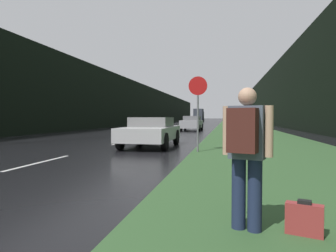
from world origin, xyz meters
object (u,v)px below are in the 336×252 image
(car_passing_far, at_px, (192,123))
(suitcase, at_px, (304,220))
(car_passing_near, at_px, (151,131))
(delivery_truck, at_px, (199,115))
(stop_sign, at_px, (198,106))
(hitchhiker_with_backpack, at_px, (246,149))

(car_passing_far, bearing_deg, suitcase, 99.19)
(suitcase, height_order, car_passing_far, car_passing_far)
(car_passing_near, height_order, car_passing_far, car_passing_far)
(delivery_truck, bearing_deg, suitcase, -84.02)
(car_passing_near, height_order, delivery_truck, delivery_truck)
(stop_sign, distance_m, car_passing_far, 17.88)
(stop_sign, bearing_deg, car_passing_far, 97.16)
(delivery_truck, bearing_deg, hitchhiker_with_backpack, -84.47)
(stop_sign, xyz_separation_m, suitcase, (1.88, -7.66, -1.55))
(car_passing_near, bearing_deg, stop_sign, 142.96)
(hitchhiker_with_backpack, distance_m, suitcase, 0.98)
(stop_sign, bearing_deg, suitcase, -76.19)
(stop_sign, relative_size, hitchhiker_with_backpack, 1.71)
(stop_sign, distance_m, car_passing_near, 2.98)
(hitchhiker_with_backpack, distance_m, car_passing_far, 25.60)
(delivery_truck, bearing_deg, stop_sign, -84.90)
(hitchhiker_with_backpack, relative_size, car_passing_far, 0.35)
(stop_sign, xyz_separation_m, car_passing_near, (-2.22, 1.68, -1.05))
(hitchhiker_with_backpack, distance_m, delivery_truck, 77.67)
(car_passing_near, relative_size, car_passing_far, 0.94)
(suitcase, bearing_deg, car_passing_far, 117.10)
(car_passing_near, bearing_deg, delivery_truck, -86.64)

